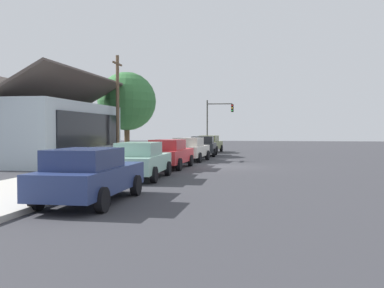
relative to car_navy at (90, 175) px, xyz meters
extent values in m
plane|color=#38383D|center=(13.30, -2.60, -0.82)|extent=(120.00, 120.00, 0.00)
cube|color=beige|center=(13.30, 3.00, -0.74)|extent=(60.00, 4.20, 0.16)
cube|color=navy|center=(0.12, 0.00, -0.14)|extent=(4.84, 1.80, 0.70)
cube|color=navy|center=(-0.37, 0.00, 0.49)|extent=(2.32, 1.58, 0.56)
cylinder|color=black|center=(1.61, 0.90, -0.49)|extent=(0.66, 0.22, 0.66)
cylinder|color=black|center=(1.62, -0.89, -0.49)|extent=(0.66, 0.22, 0.66)
cylinder|color=black|center=(-1.38, 0.90, -0.49)|extent=(0.66, 0.22, 0.66)
cylinder|color=black|center=(-1.38, -0.90, -0.49)|extent=(0.66, 0.22, 0.66)
cube|color=#9ED1BC|center=(6.38, 0.27, -0.14)|extent=(4.77, 1.87, 0.70)
cube|color=#86B1A0|center=(5.91, 0.25, 0.49)|extent=(2.31, 1.59, 0.56)
cylinder|color=black|center=(7.82, 1.17, -0.49)|extent=(0.67, 0.24, 0.66)
cylinder|color=black|center=(7.87, -0.55, -0.49)|extent=(0.67, 0.24, 0.66)
cylinder|color=black|center=(4.89, 1.09, -0.49)|extent=(0.67, 0.24, 0.66)
cylinder|color=black|center=(4.94, -0.64, -0.49)|extent=(0.67, 0.24, 0.66)
cube|color=red|center=(11.80, 0.22, -0.14)|extent=(4.81, 1.90, 0.70)
cube|color=#A9272B|center=(11.33, 0.23, 0.49)|extent=(2.33, 1.61, 0.56)
cylinder|color=black|center=(13.31, 1.03, -0.49)|extent=(0.67, 0.24, 0.66)
cylinder|color=black|center=(13.25, -0.70, -0.49)|extent=(0.67, 0.24, 0.66)
cylinder|color=black|center=(10.36, 1.14, -0.49)|extent=(0.67, 0.24, 0.66)
cylinder|color=black|center=(10.30, -0.60, -0.49)|extent=(0.67, 0.24, 0.66)
cube|color=silver|center=(17.51, 0.06, -0.14)|extent=(4.57, 2.13, 0.70)
cube|color=beige|center=(17.06, 0.09, 0.49)|extent=(2.24, 1.77, 0.56)
cylinder|color=black|center=(18.94, 0.92, -0.49)|extent=(0.67, 0.26, 0.66)
cylinder|color=black|center=(18.83, -0.95, -0.49)|extent=(0.67, 0.26, 0.66)
cylinder|color=black|center=(16.18, 1.08, -0.49)|extent=(0.67, 0.26, 0.66)
cylinder|color=black|center=(16.07, -0.79, -0.49)|extent=(0.67, 0.26, 0.66)
cube|color=#2D3035|center=(23.48, 0.00, -0.14)|extent=(4.43, 2.10, 0.70)
cube|color=#27292D|center=(23.05, -0.02, 0.49)|extent=(2.17, 1.76, 0.56)
cylinder|color=black|center=(24.78, 1.01, -0.49)|extent=(0.67, 0.25, 0.66)
cylinder|color=black|center=(24.88, -0.87, -0.49)|extent=(0.67, 0.25, 0.66)
cylinder|color=black|center=(22.09, 0.87, -0.49)|extent=(0.67, 0.25, 0.66)
cylinder|color=black|center=(22.19, -1.00, -0.49)|extent=(0.67, 0.25, 0.66)
cube|color=olive|center=(29.11, 0.17, -0.14)|extent=(4.79, 1.97, 0.70)
cube|color=#61683C|center=(28.64, 0.20, 0.49)|extent=(2.34, 1.63, 0.56)
cylinder|color=black|center=(30.61, 0.95, -0.49)|extent=(0.67, 0.26, 0.66)
cylinder|color=black|center=(30.52, -0.77, -0.49)|extent=(0.67, 0.26, 0.66)
cylinder|color=black|center=(27.70, 1.11, -0.49)|extent=(0.67, 0.26, 0.66)
cylinder|color=black|center=(27.60, -0.61, -0.49)|extent=(0.67, 0.26, 0.66)
cube|color=#ADBCC6|center=(14.74, 9.40, 1.11)|extent=(11.80, 6.68, 3.84)
cube|color=black|center=(14.74, 6.02, 1.30)|extent=(9.44, 0.08, 2.15)
cube|color=#514742|center=(14.74, 7.73, 3.92)|extent=(12.40, 3.63, 2.03)
cube|color=#514742|center=(14.74, 11.07, 3.92)|extent=(12.40, 3.63, 2.03)
cylinder|color=brown|center=(23.04, 6.31, 0.76)|extent=(0.44, 0.44, 3.15)
sphere|color=#38753D|center=(23.04, 6.31, 3.66)|extent=(4.80, 4.80, 4.80)
cylinder|color=#383833|center=(33.41, 1.00, 1.78)|extent=(0.14, 0.14, 5.20)
cylinder|color=#383833|center=(33.41, -0.30, 3.98)|extent=(0.10, 2.60, 0.10)
cube|color=black|center=(33.41, -1.60, 3.53)|extent=(0.28, 0.24, 0.80)
sphere|color=red|center=(33.26, -1.60, 3.79)|extent=(0.16, 0.16, 0.16)
sphere|color=yellow|center=(33.26, -1.60, 3.53)|extent=(0.16, 0.16, 0.16)
sphere|color=green|center=(33.26, -1.60, 3.27)|extent=(0.16, 0.16, 0.16)
cylinder|color=brown|center=(18.67, 5.60, 2.93)|extent=(0.24, 0.24, 7.50)
cube|color=brown|center=(18.67, 5.60, 6.08)|extent=(1.80, 0.12, 0.12)
cylinder|color=red|center=(3.13, 1.60, -0.38)|extent=(0.22, 0.22, 0.55)
sphere|color=red|center=(3.13, 1.60, -0.04)|extent=(0.18, 0.18, 0.18)
camera|label=1|loc=(-12.08, -5.02, 1.30)|focal=41.38mm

